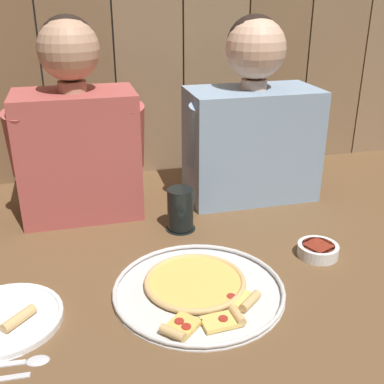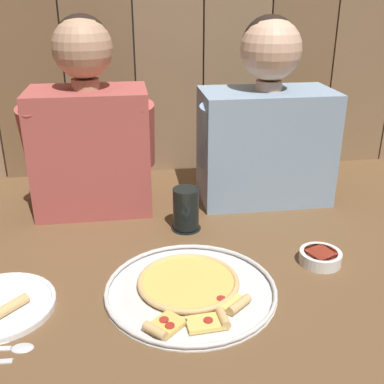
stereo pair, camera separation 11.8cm
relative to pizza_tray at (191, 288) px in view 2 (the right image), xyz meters
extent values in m
plane|color=brown|center=(0.04, 0.06, -0.01)|extent=(3.20, 3.20, 0.00)
cylinder|color=silver|center=(0.00, 0.00, -0.01)|extent=(0.40, 0.40, 0.01)
torus|color=silver|center=(0.00, 0.00, 0.00)|extent=(0.40, 0.40, 0.01)
cylinder|color=#B23823|center=(0.00, 0.02, 0.00)|extent=(0.23, 0.23, 0.00)
cylinder|color=#EABC56|center=(0.00, 0.02, 0.00)|extent=(0.22, 0.22, 0.01)
torus|color=tan|center=(0.00, 0.02, 0.00)|extent=(0.24, 0.24, 0.01)
cube|color=#EFC660|center=(0.07, -0.06, 0.00)|extent=(0.10, 0.10, 0.01)
cylinder|color=tan|center=(0.09, -0.09, 0.01)|extent=(0.06, 0.06, 0.02)
cylinder|color=#A3281E|center=(0.06, -0.06, 0.01)|extent=(0.02, 0.02, 0.00)
cube|color=#EFC660|center=(0.01, -0.13, 0.00)|extent=(0.08, 0.06, 0.01)
cylinder|color=tan|center=(0.05, -0.13, 0.01)|extent=(0.02, 0.05, 0.02)
cylinder|color=#A3281E|center=(0.02, -0.13, 0.01)|extent=(0.02, 0.02, 0.00)
cube|color=#EABC56|center=(-0.07, -0.12, 0.00)|extent=(0.09, 0.09, 0.01)
cylinder|color=tan|center=(-0.09, -0.15, 0.01)|extent=(0.05, 0.05, 0.02)
cylinder|color=#A3281E|center=(-0.07, -0.11, 0.01)|extent=(0.02, 0.02, 0.00)
cylinder|color=#A3281E|center=(-0.06, -0.13, 0.01)|extent=(0.02, 0.02, 0.00)
cylinder|color=tan|center=(-0.39, -0.03, 0.01)|extent=(0.07, 0.07, 0.02)
cylinder|color=black|center=(0.03, 0.31, -0.01)|extent=(0.09, 0.09, 0.01)
cylinder|color=black|center=(0.03, 0.31, 0.06)|extent=(0.08, 0.08, 0.12)
cylinder|color=white|center=(0.34, 0.08, 0.01)|extent=(0.11, 0.11, 0.03)
cylinder|color=#B23823|center=(0.34, 0.08, 0.01)|extent=(0.09, 0.09, 0.02)
ellipsoid|color=silver|center=(-0.35, -0.14, -0.01)|extent=(0.05, 0.03, 0.01)
cube|color=#AD4C47|center=(-0.24, 0.50, 0.18)|extent=(0.35, 0.21, 0.38)
cylinder|color=tan|center=(-0.24, 0.50, 0.38)|extent=(0.08, 0.08, 0.03)
sphere|color=tan|center=(-0.24, 0.50, 0.48)|extent=(0.17, 0.17, 0.17)
sphere|color=black|center=(-0.24, 0.51, 0.50)|extent=(0.16, 0.16, 0.16)
cylinder|color=#AD4C47|center=(-0.39, 0.46, 0.24)|extent=(0.08, 0.14, 0.22)
cylinder|color=#AD4C47|center=(-0.08, 0.46, 0.24)|extent=(0.08, 0.14, 0.22)
cube|color=#849EB7|center=(0.31, 0.50, 0.17)|extent=(0.41, 0.23, 0.36)
cylinder|color=#DBAD8E|center=(0.31, 0.50, 0.36)|extent=(0.08, 0.08, 0.03)
sphere|color=#DBAD8E|center=(0.31, 0.50, 0.47)|extent=(0.18, 0.18, 0.18)
sphere|color=black|center=(0.31, 0.51, 0.48)|extent=(0.17, 0.17, 0.17)
cylinder|color=#849EB7|center=(0.13, 0.46, 0.22)|extent=(0.08, 0.12, 0.21)
cylinder|color=#849EB7|center=(0.50, 0.46, 0.22)|extent=(0.08, 0.11, 0.21)
camera|label=1|loc=(-0.24, -0.89, 0.64)|focal=44.36mm
camera|label=2|loc=(-0.13, -0.91, 0.64)|focal=44.36mm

